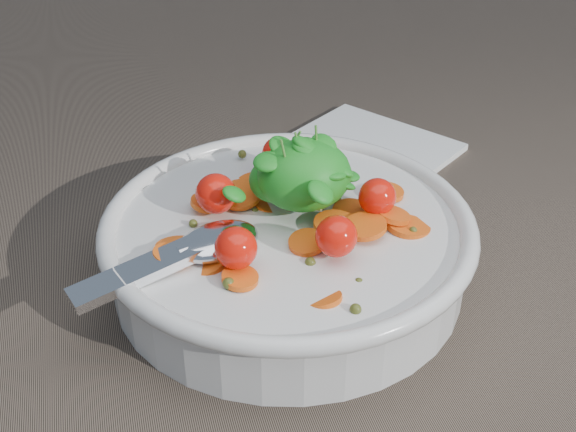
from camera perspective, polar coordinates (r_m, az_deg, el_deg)
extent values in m
plane|color=brown|center=(0.50, 3.96, -6.04)|extent=(6.00, 6.00, 0.00)
cylinder|color=silver|center=(0.50, 0.00, -2.75)|extent=(0.24, 0.24, 0.05)
torus|color=silver|center=(0.49, 0.00, -0.53)|extent=(0.26, 0.26, 0.01)
cylinder|color=silver|center=(0.51, 0.00, -4.60)|extent=(0.12, 0.12, 0.01)
cylinder|color=brown|center=(0.50, 0.00, -2.75)|extent=(0.22, 0.22, 0.04)
cylinder|color=orange|center=(0.49, 9.48, -0.85)|extent=(0.04, 0.04, 0.01)
cylinder|color=orange|center=(0.53, -1.50, 2.94)|extent=(0.03, 0.03, 0.01)
cylinder|color=orange|center=(0.45, -6.39, -3.91)|extent=(0.03, 0.02, 0.01)
cylinder|color=orange|center=(0.53, -2.86, 2.40)|extent=(0.03, 0.03, 0.01)
cylinder|color=orange|center=(0.50, 6.24, -0.01)|extent=(0.04, 0.04, 0.01)
cylinder|color=orange|center=(0.47, -8.86, -2.36)|extent=(0.03, 0.03, 0.01)
cylinder|color=orange|center=(0.51, -1.34, 0.76)|extent=(0.03, 0.03, 0.01)
cylinder|color=orange|center=(0.53, -1.28, 2.69)|extent=(0.04, 0.04, 0.02)
cylinder|color=orange|center=(0.48, 6.09, -0.82)|extent=(0.04, 0.04, 0.01)
cylinder|color=orange|center=(0.48, 3.83, -0.69)|extent=(0.04, 0.04, 0.01)
cylinder|color=orange|center=(0.47, -5.26, -3.21)|extent=(0.03, 0.03, 0.01)
cylinder|color=orange|center=(0.51, -5.31, 1.23)|extent=(0.04, 0.03, 0.01)
cylinder|color=orange|center=(0.52, 7.79, 1.90)|extent=(0.03, 0.03, 0.01)
cylinder|color=orange|center=(0.50, -6.42, 1.06)|extent=(0.03, 0.03, 0.01)
cylinder|color=orange|center=(0.50, 5.21, 0.13)|extent=(0.04, 0.04, 0.01)
cylinder|color=orange|center=(0.49, 8.30, 0.07)|extent=(0.03, 0.03, 0.01)
cylinder|color=orange|center=(0.44, -3.81, -4.90)|extent=(0.02, 0.02, 0.01)
cylinder|color=orange|center=(0.46, -9.18, -3.12)|extent=(0.03, 0.03, 0.01)
cylinder|color=orange|center=(0.43, 2.82, -6.63)|extent=(0.03, 0.03, 0.01)
cylinder|color=orange|center=(0.46, 1.49, -2.10)|extent=(0.03, 0.03, 0.01)
cylinder|color=orange|center=(0.51, -3.78, 1.69)|extent=(0.04, 0.03, 0.01)
sphere|color=#4A511B|center=(0.48, 9.84, -1.15)|extent=(0.01, 0.01, 0.01)
sphere|color=#4A511B|center=(0.44, 5.61, -5.24)|extent=(0.01, 0.01, 0.01)
sphere|color=#4A511B|center=(0.50, -2.61, 0.35)|extent=(0.01, 0.01, 0.01)
sphere|color=#4A511B|center=(0.43, -4.72, -5.32)|extent=(0.01, 0.01, 0.01)
sphere|color=#4A511B|center=(0.51, -5.04, 1.52)|extent=(0.01, 0.01, 0.01)
sphere|color=#4A511B|center=(0.51, 3.95, 1.18)|extent=(0.01, 0.01, 0.01)
sphere|color=#4A511B|center=(0.52, 7.26, 1.30)|extent=(0.01, 0.01, 0.01)
sphere|color=#4A511B|center=(0.52, -2.16, 1.23)|extent=(0.00, 0.00, 0.00)
sphere|color=#4A511B|center=(0.50, 8.38, 0.02)|extent=(0.01, 0.01, 0.01)
sphere|color=#4A511B|center=(0.56, -3.64, 4.90)|extent=(0.01, 0.01, 0.01)
sphere|color=#4A511B|center=(0.45, -4.21, -3.05)|extent=(0.01, 0.01, 0.01)
sphere|color=#4A511B|center=(0.51, 1.80, 1.54)|extent=(0.01, 0.01, 0.01)
sphere|color=#4A511B|center=(0.45, 1.77, -3.70)|extent=(0.01, 0.01, 0.01)
sphere|color=#4A511B|center=(0.50, -3.71, 0.73)|extent=(0.01, 0.01, 0.01)
sphere|color=#4A511B|center=(0.42, 5.36, -7.36)|extent=(0.01, 0.01, 0.01)
sphere|color=#4A511B|center=(0.49, -7.50, -0.59)|extent=(0.01, 0.01, 0.01)
sphere|color=#4A511B|center=(0.50, 2.51, 0.47)|extent=(0.01, 0.01, 0.01)
sphere|color=red|center=(0.49, 7.06, 1.52)|extent=(0.03, 0.03, 0.03)
sphere|color=red|center=(0.54, -0.70, 4.93)|extent=(0.03, 0.03, 0.03)
sphere|color=red|center=(0.49, -5.72, 1.77)|extent=(0.03, 0.03, 0.03)
sphere|color=red|center=(0.44, -4.13, -2.54)|extent=(0.03, 0.03, 0.03)
sphere|color=red|center=(0.45, 3.84, -1.61)|extent=(0.03, 0.03, 0.03)
ellipsoid|color=green|center=(0.48, 1.30, 3.25)|extent=(0.06, 0.06, 0.05)
ellipsoid|color=green|center=(0.49, -0.95, 2.86)|extent=(0.04, 0.04, 0.03)
ellipsoid|color=green|center=(0.48, 2.83, 4.59)|extent=(0.02, 0.02, 0.01)
ellipsoid|color=green|center=(0.47, 1.43, 5.52)|extent=(0.03, 0.02, 0.02)
ellipsoid|color=green|center=(0.48, 1.35, 3.81)|extent=(0.02, 0.03, 0.02)
ellipsoid|color=green|center=(0.49, 2.68, 5.36)|extent=(0.03, 0.03, 0.02)
ellipsoid|color=green|center=(0.47, -0.66, 2.86)|extent=(0.02, 0.02, 0.01)
ellipsoid|color=green|center=(0.48, 0.83, 4.74)|extent=(0.02, 0.02, 0.02)
ellipsoid|color=green|center=(0.48, 0.90, 5.64)|extent=(0.02, 0.03, 0.02)
ellipsoid|color=green|center=(0.48, -0.33, 5.35)|extent=(0.03, 0.03, 0.02)
ellipsoid|color=green|center=(0.49, 0.86, 4.01)|extent=(0.02, 0.02, 0.01)
ellipsoid|color=green|center=(0.51, -1.81, 4.14)|extent=(0.02, 0.02, 0.02)
ellipsoid|color=green|center=(0.49, 4.21, 2.61)|extent=(0.03, 0.03, 0.02)
ellipsoid|color=green|center=(0.48, 4.23, 3.54)|extent=(0.02, 0.03, 0.02)
ellipsoid|color=green|center=(0.48, 2.60, 2.52)|extent=(0.03, 0.03, 0.02)
ellipsoid|color=green|center=(0.48, 0.95, 4.17)|extent=(0.02, 0.02, 0.02)
ellipsoid|color=green|center=(0.48, 2.84, 5.62)|extent=(0.02, 0.03, 0.02)
ellipsoid|color=green|center=(0.48, 1.27, 3.67)|extent=(0.03, 0.03, 0.02)
ellipsoid|color=green|center=(0.48, 2.75, 3.96)|extent=(0.03, 0.03, 0.03)
ellipsoid|color=green|center=(0.52, 2.76, 4.33)|extent=(0.02, 0.02, 0.01)
ellipsoid|color=green|center=(0.47, 3.39, 3.22)|extent=(0.03, 0.03, 0.02)
ellipsoid|color=green|center=(0.45, 2.57, 1.87)|extent=(0.03, 0.03, 0.02)
ellipsoid|color=green|center=(0.47, -4.27, 1.73)|extent=(0.02, 0.02, 0.02)
ellipsoid|color=green|center=(0.48, 4.12, 3.76)|extent=(0.02, 0.03, 0.02)
ellipsoid|color=green|center=(0.47, 1.27, 5.44)|extent=(0.02, 0.02, 0.01)
ellipsoid|color=green|center=(0.50, 4.84, 3.18)|extent=(0.02, 0.02, 0.01)
ellipsoid|color=green|center=(0.47, -1.62, 4.31)|extent=(0.03, 0.03, 0.01)
ellipsoid|color=green|center=(0.48, -0.47, 4.34)|extent=(0.02, 0.02, 0.01)
cylinder|color=#4C8C33|center=(0.48, 1.24, 4.29)|extent=(0.01, 0.01, 0.04)
cylinder|color=#4C8C33|center=(0.49, 2.32, 4.84)|extent=(0.00, 0.01, 0.04)
cylinder|color=#4C8C33|center=(0.49, 0.04, 4.97)|extent=(0.01, 0.02, 0.04)
cylinder|color=#4C8C33|center=(0.47, -0.03, 3.75)|extent=(0.01, 0.01, 0.04)
ellipsoid|color=silver|center=(0.46, -5.57, -2.00)|extent=(0.06, 0.05, 0.02)
cube|color=silver|center=(0.45, -10.50, -3.84)|extent=(0.11, 0.05, 0.02)
cylinder|color=silver|center=(0.46, -7.51, -2.61)|extent=(0.02, 0.02, 0.01)
cube|color=white|center=(0.67, 5.37, 4.77)|extent=(0.21, 0.21, 0.01)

